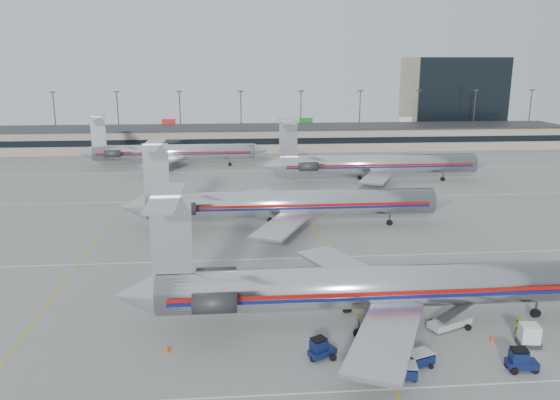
{
  "coord_description": "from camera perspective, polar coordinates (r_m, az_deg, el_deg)",
  "views": [
    {
      "loc": [
        -11.35,
        -52.4,
        23.06
      ],
      "look_at": [
        -5.06,
        21.37,
        4.5
      ],
      "focal_mm": 35.0,
      "sensor_mm": 36.0,
      "label": 1
    }
  ],
  "objects": [
    {
      "name": "cart_outer",
      "position": [
        43.93,
        12.67,
        -17.01
      ],
      "size": [
        2.29,
        1.74,
        1.19
      ],
      "rotation": [
        0.0,
        0.0,
        -0.16
      ],
      "color": "#0A153C",
      "rests_on": "ground"
    },
    {
      "name": "terminal",
      "position": [
        152.12,
        -0.56,
        6.56
      ],
      "size": [
        162.0,
        17.0,
        6.25
      ],
      "color": "gray",
      "rests_on": "ground"
    },
    {
      "name": "jet_back_row",
      "position": [
        127.61,
        -11.34,
        4.94
      ],
      "size": [
        42.97,
        26.43,
        11.75
      ],
      "color": "silver",
      "rests_on": "ground"
    },
    {
      "name": "ground",
      "position": [
        58.37,
        6.83,
        -9.31
      ],
      "size": [
        260.0,
        260.0,
        0.0
      ],
      "primitive_type": "plane",
      "color": "gray",
      "rests_on": "ground"
    },
    {
      "name": "belt_loader",
      "position": [
        52.3,
        17.42,
        -11.96
      ],
      "size": [
        4.95,
        2.97,
        2.54
      ],
      "rotation": [
        0.0,
        0.0,
        0.41
      ],
      "color": "#A6A6A6",
      "rests_on": "ground"
    },
    {
      "name": "ramp_worker_far",
      "position": [
        53.19,
        23.7,
        -11.94
      ],
      "size": [
        0.79,
        0.63,
        1.6
      ],
      "primitive_type": "imported",
      "rotation": [
        0.0,
        0.0,
        0.03
      ],
      "color": "#B8DA14",
      "rests_on": "ground"
    },
    {
      "name": "tug_center",
      "position": [
        46.01,
        9.12,
        -15.03
      ],
      "size": [
        2.38,
        1.52,
        1.8
      ],
      "rotation": [
        0.0,
        0.0,
        -0.2
      ],
      "color": "#0A153C",
      "rests_on": "ground"
    },
    {
      "name": "cart_inner",
      "position": [
        45.86,
        14.39,
        -15.73
      ],
      "size": [
        2.36,
        1.97,
        1.14
      ],
      "rotation": [
        0.0,
        0.0,
        0.35
      ],
      "color": "#0A153C",
      "rests_on": "ground"
    },
    {
      "name": "jet_third_row",
      "position": [
        110.1,
        9.75,
        3.73
      ],
      "size": [
        46.23,
        28.43,
        12.64
      ],
      "color": "silver",
      "rests_on": "ground"
    },
    {
      "name": "cone_right",
      "position": [
        51.27,
        21.32,
        -13.3
      ],
      "size": [
        0.55,
        0.55,
        0.63
      ],
      "primitive_type": "cone",
      "rotation": [
        0.0,
        0.0,
        -0.23
      ],
      "color": "#D94507",
      "rests_on": "ground"
    },
    {
      "name": "ramp_worker_near",
      "position": [
        52.24,
        10.06,
        -11.16
      ],
      "size": [
        0.83,
        0.67,
        1.96
      ],
      "primitive_type": "imported",
      "rotation": [
        0.0,
        0.0,
        0.32
      ],
      "color": "#BEEE16",
      "rests_on": "ground"
    },
    {
      "name": "cone_left",
      "position": [
        47.37,
        -11.75,
        -14.91
      ],
      "size": [
        0.61,
        0.61,
        0.68
      ],
      "primitive_type": "cone",
      "rotation": [
        0.0,
        0.0,
        -0.26
      ],
      "color": "#D94507",
      "rests_on": "ground"
    },
    {
      "name": "jet_second_row",
      "position": [
        77.98,
        0.58,
        -0.34
      ],
      "size": [
        48.03,
        28.28,
        12.57
      ],
      "color": "silver",
      "rests_on": "ground"
    },
    {
      "name": "tug_right",
      "position": [
        47.51,
        23.83,
        -15.1
      ],
      "size": [
        2.4,
        1.35,
        1.87
      ],
      "rotation": [
        0.0,
        0.0,
        -0.09
      ],
      "color": "#0A153C",
      "rests_on": "ground"
    },
    {
      "name": "light_mast_row",
      "position": [
        165.43,
        -0.93,
        9.05
      ],
      "size": [
        163.6,
        0.4,
        15.28
      ],
      "color": "#38383D",
      "rests_on": "ground"
    },
    {
      "name": "uld_container",
      "position": [
        51.51,
        24.59,
        -12.72
      ],
      "size": [
        2.03,
        1.79,
        1.89
      ],
      "rotation": [
        0.0,
        0.0,
        -0.18
      ],
      "color": "#2D2D30",
      "rests_on": "ground"
    },
    {
      "name": "jet_foreground",
      "position": [
        50.32,
        10.03,
        -8.86
      ],
      "size": [
        47.93,
        28.22,
        12.55
      ],
      "color": "silver",
      "rests_on": "ground"
    },
    {
      "name": "tug_left",
      "position": [
        45.47,
        4.26,
        -15.27
      ],
      "size": [
        2.46,
        2.04,
        1.79
      ],
      "rotation": [
        0.0,
        0.0,
        0.51
      ],
      "color": "#0A153C",
      "rests_on": "ground"
    },
    {
      "name": "distant_building",
      "position": [
        195.03,
        17.52,
        10.33
      ],
      "size": [
        30.0,
        20.0,
        25.0
      ],
      "primitive_type": "cube",
      "color": "tan",
      "rests_on": "ground"
    },
    {
      "name": "apron_markings",
      "position": [
        67.49,
        5.13,
        -5.96
      ],
      "size": [
        160.0,
        0.15,
        0.02
      ],
      "primitive_type": "cube",
      "color": "silver",
      "rests_on": "ground"
    }
  ]
}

